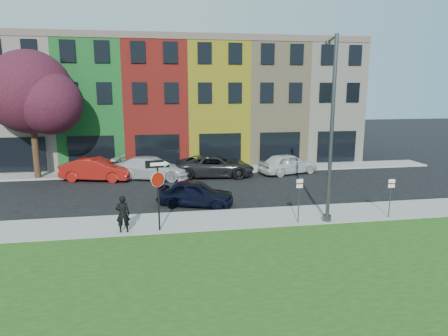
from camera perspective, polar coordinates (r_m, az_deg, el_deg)
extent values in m
plane|color=black|center=(17.36, 8.06, -10.38)|extent=(120.00, 120.00, 0.00)
cube|color=gray|center=(20.63, 10.87, -6.72)|extent=(40.00, 3.00, 0.12)
cube|color=gray|center=(31.05, -5.68, -0.42)|extent=(40.00, 2.40, 0.12)
cube|color=beige|center=(37.89, -25.16, 8.24)|extent=(5.00, 10.00, 10.00)
cube|color=green|center=(36.89, -17.58, 8.72)|extent=(5.00, 10.00, 10.00)
cube|color=#A1211A|center=(36.55, -9.70, 9.07)|extent=(5.00, 10.00, 10.00)
cube|color=gold|center=(36.89, -1.81, 9.24)|extent=(5.00, 10.00, 10.00)
cube|color=#92845E|center=(37.90, 5.80, 9.25)|extent=(5.00, 10.00, 10.00)
cube|color=#BEB8A1|center=(39.52, 12.89, 9.11)|extent=(5.00, 10.00, 10.00)
cube|color=black|center=(31.95, -4.98, 2.55)|extent=(30.00, 0.12, 2.60)
cylinder|color=black|center=(17.93, -9.35, -4.04)|extent=(0.08, 0.08, 3.12)
cylinder|color=silver|center=(17.72, -9.43, -1.62)|extent=(0.72, 0.15, 0.72)
cylinder|color=maroon|center=(17.69, -9.43, -1.64)|extent=(0.68, 0.13, 0.68)
cube|color=black|center=(17.58, -9.50, 0.56)|extent=(1.04, 0.21, 0.34)
cube|color=silver|center=(17.55, -9.50, 0.55)|extent=(0.65, 0.13, 0.14)
imported|color=black|center=(18.21, -14.26, -6.37)|extent=(0.64, 0.45, 1.68)
imported|color=black|center=(22.01, -4.09, -3.62)|extent=(4.32, 5.22, 1.42)
imported|color=maroon|center=(29.28, -17.73, -0.16)|extent=(4.07, 5.71, 1.61)
imported|color=silver|center=(28.85, -10.24, 0.00)|extent=(5.39, 6.71, 1.57)
imported|color=black|center=(29.13, -1.30, 0.31)|extent=(3.79, 6.23, 1.58)
imported|color=silver|center=(30.45, 9.14, 0.62)|extent=(4.43, 5.60, 1.55)
cylinder|color=#434648|center=(19.07, 15.12, 5.07)|extent=(0.18, 0.18, 8.63)
cylinder|color=#434648|center=(19.94, 14.50, -6.89)|extent=(0.40, 0.40, 0.30)
cylinder|color=#434648|center=(20.08, 15.26, 17.43)|extent=(0.62, 1.97, 0.12)
cube|color=#434648|center=(21.15, 14.71, 17.00)|extent=(0.38, 0.60, 0.16)
cylinder|color=#434648|center=(19.13, 10.65, -4.50)|extent=(0.05, 0.05, 2.22)
cube|color=silver|center=(18.90, 10.77, -2.18)|extent=(0.32, 0.04, 0.42)
cube|color=maroon|center=(18.88, 10.79, -2.20)|extent=(0.32, 0.03, 0.06)
cylinder|color=#434648|center=(21.21, 22.64, -3.93)|extent=(0.05, 0.05, 2.00)
cube|color=silver|center=(21.01, 22.83, -2.05)|extent=(0.32, 0.07, 0.42)
cube|color=maroon|center=(21.00, 22.86, -2.07)|extent=(0.32, 0.06, 0.06)
cylinder|color=#311F10|center=(31.00, -25.32, 2.37)|extent=(0.44, 0.44, 4.00)
sphere|color=black|center=(30.70, -25.97, 9.73)|extent=(5.68, 5.68, 5.68)
sphere|color=black|center=(29.53, -23.63, 8.52)|extent=(4.26, 4.26, 4.26)
sphere|color=black|center=(32.03, -27.60, 8.59)|extent=(3.97, 3.97, 3.97)
sphere|color=black|center=(31.18, -25.33, 11.62)|extent=(3.41, 3.41, 3.41)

